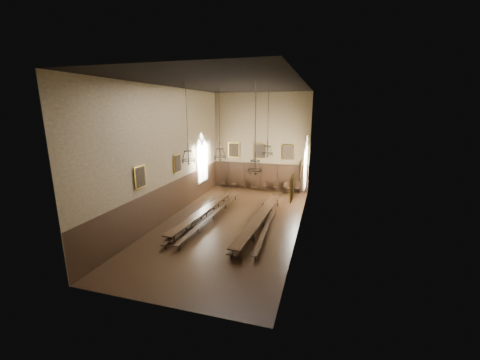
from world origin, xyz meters
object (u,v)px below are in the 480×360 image
at_px(chair_3, 253,187).
at_px(chandelier_front_left, 188,155).
at_px(chair_5, 275,189).
at_px(chair_6, 286,189).
at_px(chair_2, 243,187).
at_px(bench_left_outer, 195,216).
at_px(bench_right_outer, 268,224).
at_px(bench_left_inner, 213,216).
at_px(chair_0, 223,185).
at_px(chair_7, 298,190).
at_px(chandelier_back_right, 267,149).
at_px(table_left, 204,215).
at_px(chair_1, 234,186).
at_px(chair_4, 264,188).
at_px(chandelier_front_right, 255,164).
at_px(bench_right_inner, 250,222).
at_px(chandelier_back_left, 220,153).
at_px(table_right, 260,221).

relative_size(chair_3, chandelier_front_left, 0.20).
bearing_deg(chair_5, chair_6, 4.45).
distance_m(chair_2, chair_3, 0.98).
bearing_deg(bench_left_outer, bench_right_outer, 0.45).
height_order(bench_left_inner, chair_0, chair_0).
bearing_deg(chair_7, chandelier_back_right, -104.38).
xyz_separation_m(chair_3, chair_6, (3.16, -0.10, 0.04)).
bearing_deg(chair_3, chandelier_front_left, -101.29).
height_order(chair_3, chair_5, chair_5).
relative_size(bench_left_inner, chair_7, 10.01).
distance_m(table_left, chair_1, 8.44).
xyz_separation_m(chair_4, chandelier_back_right, (1.33, -5.71, 4.50)).
height_order(table_left, chair_5, chair_5).
relative_size(chair_5, chandelier_front_left, 0.21).
relative_size(chair_2, chair_4, 0.96).
height_order(chair_1, chair_2, chair_1).
xyz_separation_m(chandelier_front_left, chandelier_front_right, (4.05, -0.40, -0.26)).
distance_m(chair_1, chair_2, 0.95).
bearing_deg(chair_3, table_left, -104.80).
relative_size(chair_1, chandelier_back_right, 0.20).
distance_m(bench_right_outer, chair_6, 8.68).
height_order(bench_right_outer, chair_4, chair_4).
bearing_deg(bench_left_inner, bench_right_inner, -7.40).
xyz_separation_m(bench_left_inner, chair_7, (4.98, 8.33, 0.02)).
xyz_separation_m(chair_1, chair_4, (3.01, 0.07, -0.01)).
relative_size(chair_3, chandelier_back_right, 0.19).
bearing_deg(chair_2, chair_4, 16.88).
xyz_separation_m(chair_5, chair_7, (2.12, -0.00, 0.03)).
xyz_separation_m(chandelier_back_left, chandelier_back_right, (3.61, 0.02, 0.44)).
distance_m(table_left, chair_2, 8.44).
bearing_deg(bench_right_inner, chandelier_front_left, -143.01).
distance_m(chair_1, chair_4, 3.01).
bearing_deg(chandelier_front_right, chair_7, 83.55).
relative_size(bench_left_outer, chandelier_back_right, 2.07).
bearing_deg(chandelier_back_left, chair_6, 52.51).
bearing_deg(bench_right_inner, chair_5, 89.39).
height_order(chair_3, chair_4, chair_4).
bearing_deg(chandelier_front_left, table_right, 32.33).
relative_size(chair_0, chair_6, 0.88).
height_order(chandelier_front_left, chandelier_front_right, same).
distance_m(chair_6, chandelier_front_left, 12.70).
bearing_deg(chandelier_back_right, chair_5, 93.57).
bearing_deg(chair_4, chair_5, 10.11).
relative_size(bench_right_inner, chandelier_front_left, 2.19).
relative_size(bench_left_outer, chair_2, 11.32).
distance_m(bench_left_inner, chair_1, 8.35).
height_order(bench_right_inner, chair_4, chair_4).
xyz_separation_m(chair_4, chandelier_front_right, (1.81, -11.46, 4.45)).
xyz_separation_m(chair_0, chandelier_back_left, (1.84, -5.72, 4.07)).
bearing_deg(chair_5, table_right, -78.97).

